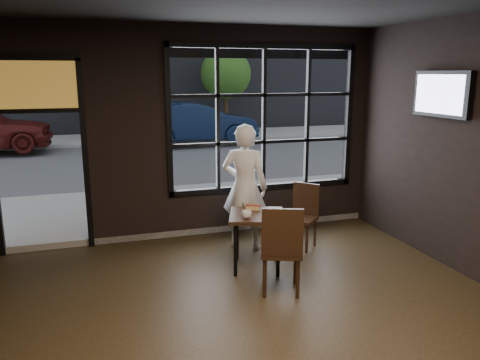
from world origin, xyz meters
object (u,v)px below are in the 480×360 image
object	(u,v)px
chair_near	(281,248)
navy_car	(195,123)
cafe_table	(257,241)
man	(245,187)

from	to	relation	value
chair_near	navy_car	distance (m)	11.54
cafe_table	man	xyz separation A→B (m)	(0.08, 0.76, 0.54)
man	chair_near	bearing A→B (deg)	119.29
chair_near	man	size ratio (longest dim) A/B	0.58
cafe_table	chair_near	size ratio (longest dim) A/B	0.70
man	navy_car	size ratio (longest dim) A/B	0.42
man	navy_car	bearing A→B (deg)	-67.42
navy_car	cafe_table	bearing A→B (deg)	168.33
chair_near	navy_car	bearing A→B (deg)	-77.31
cafe_table	man	world-z (taller)	man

